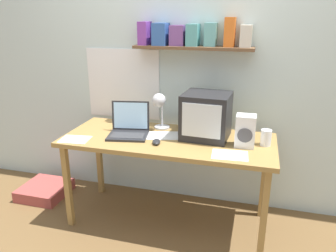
# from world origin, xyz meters

# --- Properties ---
(ground_plane) EXTENTS (12.00, 12.00, 0.00)m
(ground_plane) POSITION_xyz_m (0.00, 0.00, 0.00)
(ground_plane) COLOR brown
(back_wall) EXTENTS (5.60, 0.24, 2.60)m
(back_wall) POSITION_xyz_m (-0.00, 0.47, 1.30)
(back_wall) COLOR silver
(back_wall) RESTS_ON ground_plane
(corner_desk) EXTENTS (1.66, 0.69, 0.75)m
(corner_desk) POSITION_xyz_m (0.00, 0.00, 0.69)
(corner_desk) COLOR #9F7A41
(corner_desk) RESTS_ON ground_plane
(crt_monitor) EXTENTS (0.38, 0.36, 0.35)m
(crt_monitor) POSITION_xyz_m (0.28, 0.10, 0.93)
(crt_monitor) COLOR #232326
(crt_monitor) RESTS_ON corner_desk
(laptop) EXTENTS (0.35, 0.32, 0.26)m
(laptop) POSITION_xyz_m (-0.33, -0.00, 0.82)
(laptop) COLOR #232326
(laptop) RESTS_ON corner_desk
(desk_lamp) EXTENTS (0.13, 0.19, 0.32)m
(desk_lamp) POSITION_xyz_m (-0.12, 0.17, 0.97)
(desk_lamp) COLOR silver
(desk_lamp) RESTS_ON corner_desk
(juice_glass) EXTENTS (0.08, 0.08, 0.12)m
(juice_glass) POSITION_xyz_m (0.74, 0.05, 0.81)
(juice_glass) COLOR white
(juice_glass) RESTS_ON corner_desk
(space_heater) EXTENTS (0.14, 0.13, 0.24)m
(space_heater) POSITION_xyz_m (0.59, -0.01, 0.87)
(space_heater) COLOR white
(space_heater) RESTS_ON corner_desk
(computer_mouse) EXTENTS (0.09, 0.12, 0.03)m
(computer_mouse) POSITION_xyz_m (-0.05, -0.14, 0.77)
(computer_mouse) COLOR #232326
(computer_mouse) RESTS_ON corner_desk
(open_notebook) EXTENTS (0.24, 0.20, 0.00)m
(open_notebook) POSITION_xyz_m (-0.69, -0.23, 0.75)
(open_notebook) COLOR white
(open_notebook) RESTS_ON corner_desk
(loose_paper_near_monitor) EXTENTS (0.26, 0.20, 0.00)m
(loose_paper_near_monitor) POSITION_xyz_m (0.50, -0.21, 0.75)
(loose_paper_near_monitor) COLOR white
(loose_paper_near_monitor) RESTS_ON corner_desk
(loose_paper_near_laptop) EXTENTS (0.33, 0.26, 0.00)m
(loose_paper_near_laptop) POSITION_xyz_m (-0.05, 0.04, 0.75)
(loose_paper_near_laptop) COLOR white
(loose_paper_near_laptop) RESTS_ON corner_desk
(floor_cushion) EXTENTS (0.42, 0.42, 0.11)m
(floor_cushion) POSITION_xyz_m (-1.27, 0.07, 0.05)
(floor_cushion) COLOR #A54742
(floor_cushion) RESTS_ON ground_plane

